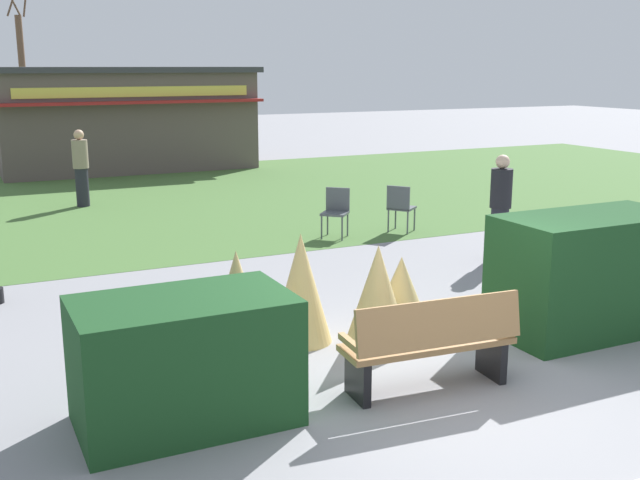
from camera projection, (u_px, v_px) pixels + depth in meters
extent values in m
plane|color=gray|center=(447.00, 392.00, 7.29)|extent=(80.00, 80.00, 0.00)
cube|color=#446B33|center=(151.00, 201.00, 17.58)|extent=(36.00, 12.00, 0.01)
cube|color=#9E7547|center=(428.00, 344.00, 7.30)|extent=(1.73, 0.61, 0.06)
cube|color=#9E7547|center=(440.00, 323.00, 7.04)|extent=(1.70, 0.26, 0.44)
cube|color=black|center=(358.00, 377.00, 7.09)|extent=(0.11, 0.44, 0.45)
cube|color=black|center=(491.00, 356.00, 7.61)|extent=(0.11, 0.44, 0.45)
cube|color=#9E7547|center=(350.00, 343.00, 6.99)|extent=(0.09, 0.44, 0.06)
cube|color=#9E7547|center=(500.00, 322.00, 7.56)|extent=(0.09, 0.44, 0.06)
cube|color=#19421E|center=(185.00, 361.00, 6.59)|extent=(1.85, 1.10, 1.13)
cube|color=#19421E|center=(590.00, 273.00, 8.86)|extent=(2.23, 1.10, 1.39)
cone|color=tan|center=(237.00, 310.00, 7.74)|extent=(0.75, 0.75, 1.25)
cone|color=tan|center=(401.00, 295.00, 8.83)|extent=(0.75, 0.75, 0.91)
cone|color=tan|center=(301.00, 288.00, 8.52)|extent=(0.70, 0.70, 1.25)
cone|color=tan|center=(378.00, 297.00, 8.31)|extent=(0.75, 0.75, 1.17)
cube|color=#594C47|center=(124.00, 121.00, 22.98)|extent=(7.22, 3.62, 2.85)
cube|color=#333338|center=(121.00, 70.00, 22.65)|extent=(7.52, 3.92, 0.16)
cube|color=maroon|center=(138.00, 102.00, 21.10)|extent=(7.32, 0.36, 0.08)
cube|color=#D8CC4C|center=(136.00, 92.00, 21.18)|extent=(6.50, 0.04, 0.28)
cube|color=#4C5156|center=(402.00, 208.00, 14.26)|extent=(0.62, 0.62, 0.04)
cube|color=#4C5156|center=(398.00, 198.00, 14.03)|extent=(0.30, 0.37, 0.44)
cylinder|color=#4C5156|center=(414.00, 219.00, 14.39)|extent=(0.03, 0.03, 0.45)
cylinder|color=#4C5156|center=(396.00, 217.00, 14.55)|extent=(0.03, 0.03, 0.45)
cylinder|color=#4C5156|center=(408.00, 223.00, 14.06)|extent=(0.03, 0.03, 0.45)
cylinder|color=#4C5156|center=(388.00, 221.00, 14.22)|extent=(0.03, 0.03, 0.45)
cube|color=#4C5156|center=(335.00, 213.00, 13.73)|extent=(0.62, 0.62, 0.04)
cube|color=#4C5156|center=(338.00, 200.00, 13.87)|extent=(0.35, 0.33, 0.44)
cylinder|color=#4C5156|center=(322.00, 227.00, 13.66)|extent=(0.03, 0.03, 0.45)
cylinder|color=#4C5156|center=(342.00, 228.00, 13.55)|extent=(0.03, 0.03, 0.45)
cylinder|color=#4C5156|center=(328.00, 223.00, 14.01)|extent=(0.03, 0.03, 0.45)
cylinder|color=#4C5156|center=(348.00, 224.00, 13.90)|extent=(0.03, 0.03, 0.45)
cylinder|color=#23232D|center=(499.00, 234.00, 12.19)|extent=(0.28, 0.28, 0.85)
cylinder|color=black|center=(501.00, 188.00, 12.02)|extent=(0.34, 0.34, 0.62)
sphere|color=beige|center=(503.00, 162.00, 11.93)|extent=(0.22, 0.22, 0.22)
cylinder|color=#23232D|center=(82.00, 187.00, 16.83)|extent=(0.28, 0.28, 0.85)
cylinder|color=gray|center=(80.00, 154.00, 16.67)|extent=(0.34, 0.34, 0.62)
sphere|color=tan|center=(79.00, 135.00, 16.57)|extent=(0.22, 0.22, 0.22)
cylinder|color=black|center=(1.00, 140.00, 28.59)|extent=(0.64, 0.22, 0.64)
cube|color=navy|center=(102.00, 128.00, 31.00)|extent=(4.22, 1.85, 0.60)
cube|color=black|center=(98.00, 118.00, 30.84)|extent=(2.33, 1.61, 0.44)
cylinder|color=black|center=(130.00, 131.00, 32.40)|extent=(0.64, 0.23, 0.64)
cylinder|color=black|center=(139.00, 135.00, 30.78)|extent=(0.64, 0.23, 0.64)
cylinder|color=black|center=(66.00, 133.00, 31.32)|extent=(0.64, 0.23, 0.64)
cylinder|color=black|center=(72.00, 137.00, 29.70)|extent=(0.64, 0.23, 0.64)
cylinder|color=brown|center=(23.00, 77.00, 32.59)|extent=(0.28, 0.28, 5.11)
cylinder|color=brown|center=(25.00, 3.00, 32.14)|extent=(0.25, 0.58, 1.12)
cylinder|color=brown|center=(12.00, 3.00, 32.10)|extent=(0.54, 0.36, 1.12)
cylinder|color=brown|center=(13.00, 2.00, 31.57)|extent=(0.54, 0.35, 1.12)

